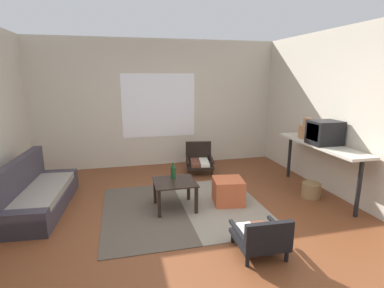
# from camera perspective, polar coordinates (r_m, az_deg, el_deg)

# --- Properties ---
(ground_plane) EXTENTS (7.80, 7.80, 0.00)m
(ground_plane) POSITION_cam_1_polar(r_m,az_deg,el_deg) (4.04, -0.01, -15.94)
(ground_plane) COLOR brown
(far_wall_with_window) EXTENTS (5.60, 0.13, 2.70)m
(far_wall_with_window) POSITION_cam_1_polar(r_m,az_deg,el_deg) (6.58, -6.42, 7.66)
(far_wall_with_window) COLOR beige
(far_wall_with_window) RESTS_ON ground
(side_wall_right) EXTENTS (0.12, 6.60, 2.70)m
(side_wall_right) POSITION_cam_1_polar(r_m,az_deg,el_deg) (5.16, 29.25, 4.60)
(side_wall_right) COLOR beige
(side_wall_right) RESTS_ON ground
(area_rug) EXTENTS (2.37, 2.11, 0.01)m
(area_rug) POSITION_cam_1_polar(r_m,az_deg,el_deg) (4.59, -1.54, -12.16)
(area_rug) COLOR #4C4238
(area_rug) RESTS_ON ground
(couch) EXTENTS (0.83, 1.83, 0.78)m
(couch) POSITION_cam_1_polar(r_m,az_deg,el_deg) (5.02, -27.63, -8.59)
(couch) COLOR #38333D
(couch) RESTS_ON ground
(coffee_table) EXTENTS (0.61, 0.57, 0.43)m
(coffee_table) POSITION_cam_1_polar(r_m,az_deg,el_deg) (4.47, -3.32, -8.13)
(coffee_table) COLOR black
(coffee_table) RESTS_ON ground
(armchair_by_window) EXTENTS (0.63, 0.68, 0.59)m
(armchair_by_window) POSITION_cam_1_polar(r_m,az_deg,el_deg) (6.16, 1.37, -2.94)
(armchair_by_window) COLOR black
(armchair_by_window) RESTS_ON ground
(armchair_striped_foreground) EXTENTS (0.55, 0.58, 0.48)m
(armchair_striped_foreground) POSITION_cam_1_polar(r_m,az_deg,el_deg) (3.53, 13.11, -16.88)
(armchair_striped_foreground) COLOR black
(armchair_striped_foreground) RESTS_ON ground
(ottoman_orange) EXTENTS (0.51, 0.51, 0.40)m
(ottoman_orange) POSITION_cam_1_polar(r_m,az_deg,el_deg) (4.72, 6.90, -8.97)
(ottoman_orange) COLOR #BC5633
(ottoman_orange) RESTS_ON ground
(console_shelf) EXTENTS (0.45, 1.88, 0.87)m
(console_shelf) POSITION_cam_1_polar(r_m,az_deg,el_deg) (5.32, 23.35, -0.77)
(console_shelf) COLOR beige
(console_shelf) RESTS_ON ground
(crt_television) EXTENTS (0.46, 0.39, 0.38)m
(crt_television) POSITION_cam_1_polar(r_m,az_deg,el_deg) (5.22, 24.01, 2.01)
(crt_television) COLOR black
(crt_television) RESTS_ON console_shelf
(clay_vase) EXTENTS (0.26, 0.26, 0.36)m
(clay_vase) POSITION_cam_1_polar(r_m,az_deg,el_deg) (5.62, 20.97, 2.41)
(clay_vase) COLOR #A87047
(clay_vase) RESTS_ON console_shelf
(glass_bottle) EXTENTS (0.07, 0.07, 0.25)m
(glass_bottle) POSITION_cam_1_polar(r_m,az_deg,el_deg) (4.53, -3.61, -5.37)
(glass_bottle) COLOR #194723
(glass_bottle) RESTS_ON coffee_table
(wicker_basket) EXTENTS (0.30, 0.30, 0.24)m
(wicker_basket) POSITION_cam_1_polar(r_m,az_deg,el_deg) (5.31, 21.83, -8.18)
(wicker_basket) COLOR olive
(wicker_basket) RESTS_ON ground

